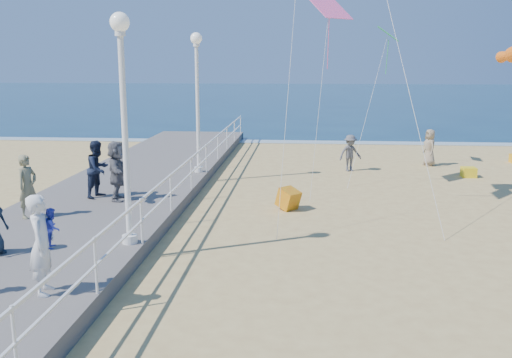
# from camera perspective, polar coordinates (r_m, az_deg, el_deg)

# --- Properties ---
(ground) EXTENTS (160.00, 160.00, 0.00)m
(ground) POSITION_cam_1_polar(r_m,az_deg,el_deg) (13.58, 9.95, -8.52)
(ground) COLOR tan
(ground) RESTS_ON ground
(ocean) EXTENTS (160.00, 90.00, 0.05)m
(ocean) POSITION_cam_1_polar(r_m,az_deg,el_deg) (77.85, 5.85, 8.19)
(ocean) COLOR #0B2D46
(ocean) RESTS_ON ground
(surf_line) EXTENTS (160.00, 1.20, 0.04)m
(surf_line) POSITION_cam_1_polar(r_m,az_deg,el_deg) (33.54, 6.98, 3.66)
(surf_line) COLOR silver
(surf_line) RESTS_ON ground
(boardwalk) EXTENTS (5.00, 44.00, 0.40)m
(boardwalk) POSITION_cam_1_polar(r_m,az_deg,el_deg) (14.84, -20.46, -6.53)
(boardwalk) COLOR slate
(boardwalk) RESTS_ON ground
(railing) EXTENTS (0.05, 42.00, 0.55)m
(railing) POSITION_cam_1_polar(r_m,az_deg,el_deg) (13.69, -11.44, -2.94)
(railing) COLOR white
(railing) RESTS_ON boardwalk
(lamp_post_mid) EXTENTS (0.44, 0.44, 5.32)m
(lamp_post_mid) POSITION_cam_1_polar(r_m,az_deg,el_deg) (13.38, -13.10, 7.15)
(lamp_post_mid) COLOR white
(lamp_post_mid) RESTS_ON boardwalk
(lamp_post_far) EXTENTS (0.44, 0.44, 5.32)m
(lamp_post_far) POSITION_cam_1_polar(r_m,az_deg,el_deg) (22.11, -5.90, 9.05)
(lamp_post_far) COLOR white
(lamp_post_far) RESTS_ON boardwalk
(woman_holding_toddler) EXTENTS (0.60, 0.78, 1.89)m
(woman_holding_toddler) POSITION_cam_1_polar(r_m,az_deg,el_deg) (11.25, -20.64, -6.16)
(woman_holding_toddler) COLOR silver
(woman_holding_toddler) RESTS_ON boardwalk
(toddler_held) EXTENTS (0.36, 0.42, 0.75)m
(toddler_held) POSITION_cam_1_polar(r_m,az_deg,el_deg) (11.24, -19.72, -4.62)
(toddler_held) COLOR #353EC8
(toddler_held) RESTS_ON boardwalk
(spectator_5) EXTENTS (0.87, 1.80, 1.87)m
(spectator_5) POSITION_cam_1_polar(r_m,az_deg,el_deg) (18.15, -13.73, 0.81)
(spectator_5) COLOR #5D5D62
(spectator_5) RESTS_ON boardwalk
(spectator_6) EXTENTS (0.60, 0.74, 1.76)m
(spectator_6) POSITION_cam_1_polar(r_m,az_deg,el_deg) (16.89, -21.89, -0.68)
(spectator_6) COLOR #7C7855
(spectator_6) RESTS_ON boardwalk
(spectator_7) EXTENTS (0.93, 1.05, 1.81)m
(spectator_7) POSITION_cam_1_polar(r_m,az_deg,el_deg) (18.75, -15.52, 0.98)
(spectator_7) COLOR #181F34
(spectator_7) RESTS_ON boardwalk
(beach_walker_a) EXTENTS (1.17, 0.94, 1.58)m
(beach_walker_a) POSITION_cam_1_polar(r_m,az_deg,el_deg) (24.85, 9.40, 2.57)
(beach_walker_a) COLOR #535358
(beach_walker_a) RESTS_ON ground
(beach_walker_c) EXTENTS (0.70, 0.91, 1.66)m
(beach_walker_c) POSITION_cam_1_polar(r_m,az_deg,el_deg) (27.01, 16.97, 3.03)
(beach_walker_c) COLOR gray
(beach_walker_c) RESTS_ON ground
(box_kite) EXTENTS (0.90, 0.88, 0.74)m
(box_kite) POSITION_cam_1_polar(r_m,az_deg,el_deg) (18.19, 3.25, -2.18)
(box_kite) COLOR #C44A0B
(box_kite) RESTS_ON ground
(beach_chair_left) EXTENTS (0.55, 0.55, 0.40)m
(beach_chair_left) POSITION_cam_1_polar(r_m,az_deg,el_deg) (24.93, 20.49, 0.65)
(beach_chair_left) COLOR yellow
(beach_chair_left) RESTS_ON ground
(kite_diamond_pink) EXTENTS (1.73, 1.72, 0.85)m
(kite_diamond_pink) POSITION_cam_1_polar(r_m,az_deg,el_deg) (20.93, 7.32, 16.68)
(kite_diamond_pink) COLOR pink
(kite_diamond_green) EXTENTS (1.06, 1.21, 0.64)m
(kite_diamond_green) POSITION_cam_1_polar(r_m,az_deg,el_deg) (25.96, 13.07, 13.95)
(kite_diamond_green) COLOR #28BE5B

